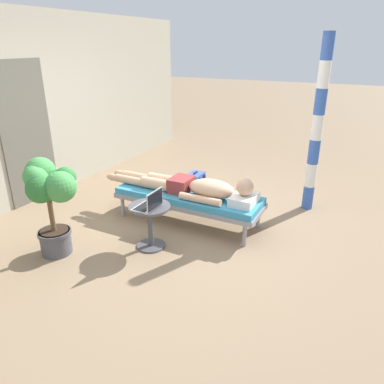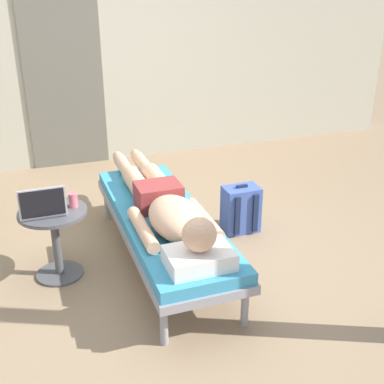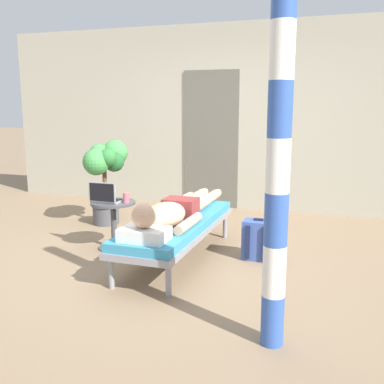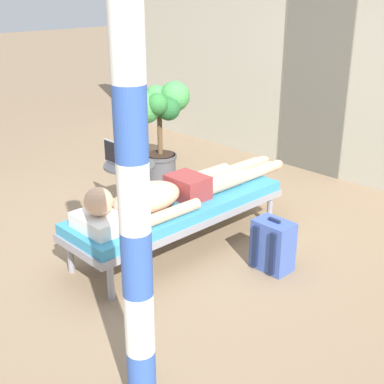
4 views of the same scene
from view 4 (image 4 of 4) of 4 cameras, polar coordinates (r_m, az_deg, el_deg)
name	(u,v)px [view 4 (image 4 of 4)]	position (r m, az deg, el deg)	size (l,w,h in m)	color
ground_plane	(173,237)	(4.62, -2.05, -4.94)	(40.00, 40.00, 0.00)	#8C7256
house_wall_back	(354,56)	(6.00, 17.18, 13.91)	(7.60, 0.20, 2.70)	#B2AD99
house_door_panel	(315,84)	(6.16, 13.20, 11.35)	(0.84, 0.03, 2.04)	#625F54
lounge_chair	(179,209)	(4.32, -1.47, -1.86)	(0.63, 1.96, 0.42)	gray
person_reclining	(170,193)	(4.20, -2.37, -0.06)	(0.53, 2.17, 0.32)	white
side_table	(130,181)	(4.93, -6.72, 1.18)	(0.48, 0.48, 0.52)	#4C4C51
laptop	(121,158)	(4.87, -7.75, 3.70)	(0.31, 0.24, 0.23)	#A5A8AD
drink_glass	(141,162)	(4.75, -5.58, 3.24)	(0.06, 0.06, 0.10)	#D86672
backpack	(273,246)	(4.11, 8.81, -5.77)	(0.30, 0.26, 0.42)	#3F59A5
potted_plant	(159,115)	(5.79, -3.56, 8.35)	(0.54, 0.69, 1.09)	#4C4C51
porch_post	(134,197)	(2.37, -6.34, -0.56)	(0.15, 0.15, 2.37)	#3359B2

